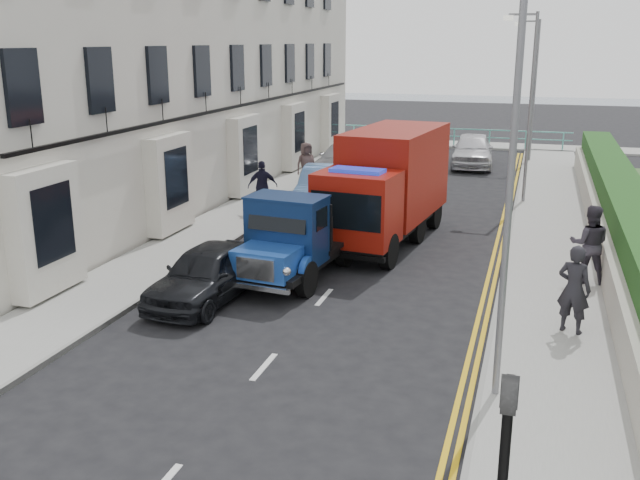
{
  "coord_description": "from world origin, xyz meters",
  "views": [
    {
      "loc": [
        4.67,
        -13.57,
        6.01
      ],
      "look_at": [
        -0.14,
        2.13,
        1.4
      ],
      "focal_mm": 40.0,
      "sensor_mm": 36.0,
      "label": 1
    }
  ],
  "objects_px": {
    "lamp_near": "(503,172)",
    "parked_car_front": "(207,273)",
    "lamp_far": "(533,82)",
    "bedford_lorry": "(290,243)",
    "lamp_mid": "(528,97)",
    "pedestrian_east_near": "(574,289)",
    "red_lorry": "(387,184)"
  },
  "relations": [
    {
      "from": "bedford_lorry",
      "to": "pedestrian_east_near",
      "type": "height_order",
      "value": "bedford_lorry"
    },
    {
      "from": "lamp_far",
      "to": "red_lorry",
      "type": "bearing_deg",
      "value": -102.83
    },
    {
      "from": "red_lorry",
      "to": "pedestrian_east_near",
      "type": "relative_size",
      "value": 3.55
    },
    {
      "from": "parked_car_front",
      "to": "lamp_far",
      "type": "bearing_deg",
      "value": 77.92
    },
    {
      "from": "pedestrian_east_near",
      "to": "bedford_lorry",
      "type": "bearing_deg",
      "value": 7.19
    },
    {
      "from": "lamp_far",
      "to": "pedestrian_east_near",
      "type": "relative_size",
      "value": 3.71
    },
    {
      "from": "lamp_near",
      "to": "bedford_lorry",
      "type": "height_order",
      "value": "lamp_near"
    },
    {
      "from": "lamp_mid",
      "to": "pedestrian_east_near",
      "type": "height_order",
      "value": "lamp_mid"
    },
    {
      "from": "lamp_far",
      "to": "pedestrian_east_near",
      "type": "xyz_separation_m",
      "value": [
        1.44,
        -22.77,
        -2.93
      ]
    },
    {
      "from": "bedford_lorry",
      "to": "pedestrian_east_near",
      "type": "bearing_deg",
      "value": -7.01
    },
    {
      "from": "lamp_near",
      "to": "bedford_lorry",
      "type": "bearing_deg",
      "value": 137.95
    },
    {
      "from": "bedford_lorry",
      "to": "parked_car_front",
      "type": "relative_size",
      "value": 1.24
    },
    {
      "from": "parked_car_front",
      "to": "red_lorry",
      "type": "bearing_deg",
      "value": 69.21
    },
    {
      "from": "lamp_near",
      "to": "bedford_lorry",
      "type": "relative_size",
      "value": 1.42
    },
    {
      "from": "lamp_near",
      "to": "parked_car_front",
      "type": "relative_size",
      "value": 1.75
    },
    {
      "from": "lamp_mid",
      "to": "red_lorry",
      "type": "height_order",
      "value": "lamp_mid"
    },
    {
      "from": "lamp_far",
      "to": "bedford_lorry",
      "type": "distance_m",
      "value": 22.05
    },
    {
      "from": "lamp_mid",
      "to": "bedford_lorry",
      "type": "relative_size",
      "value": 1.42
    },
    {
      "from": "lamp_near",
      "to": "parked_car_front",
      "type": "height_order",
      "value": "lamp_near"
    },
    {
      "from": "bedford_lorry",
      "to": "lamp_near",
      "type": "bearing_deg",
      "value": -35.95
    },
    {
      "from": "parked_car_front",
      "to": "lamp_mid",
      "type": "bearing_deg",
      "value": 66.8
    },
    {
      "from": "lamp_near",
      "to": "pedestrian_east_near",
      "type": "height_order",
      "value": "lamp_near"
    },
    {
      "from": "lamp_near",
      "to": "red_lorry",
      "type": "xyz_separation_m",
      "value": [
        -3.79,
        9.38,
        -2.19
      ]
    },
    {
      "from": "bedford_lorry",
      "to": "parked_car_front",
      "type": "xyz_separation_m",
      "value": [
        -1.45,
        -1.81,
        -0.36
      ]
    },
    {
      "from": "lamp_far",
      "to": "red_lorry",
      "type": "height_order",
      "value": "lamp_far"
    },
    {
      "from": "bedford_lorry",
      "to": "red_lorry",
      "type": "distance_m",
      "value": 4.88
    },
    {
      "from": "lamp_mid",
      "to": "red_lorry",
      "type": "bearing_deg",
      "value": -119.75
    },
    {
      "from": "parked_car_front",
      "to": "pedestrian_east_near",
      "type": "xyz_separation_m",
      "value": [
        8.22,
        0.23,
        0.38
      ]
    },
    {
      "from": "lamp_far",
      "to": "bedford_lorry",
      "type": "relative_size",
      "value": 1.42
    },
    {
      "from": "lamp_near",
      "to": "parked_car_front",
      "type": "xyz_separation_m",
      "value": [
        -6.78,
        3.0,
        -3.32
      ]
    },
    {
      "from": "lamp_mid",
      "to": "parked_car_front",
      "type": "xyz_separation_m",
      "value": [
        -6.78,
        -13.0,
        -3.32
      ]
    },
    {
      "from": "lamp_near",
      "to": "parked_car_front",
      "type": "distance_m",
      "value": 8.12
    }
  ]
}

